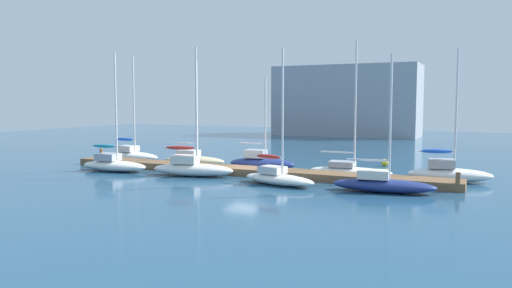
{
  "coord_description": "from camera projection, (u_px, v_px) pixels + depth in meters",
  "views": [
    {
      "loc": [
        15.52,
        -30.51,
        5.13
      ],
      "look_at": [
        0.0,
        2.0,
        2.0
      ],
      "focal_mm": 33.99,
      "sensor_mm": 36.0,
      "label": 1
    }
  ],
  "objects": [
    {
      "name": "sailboat_8",
      "position": [
        448.0,
        172.0,
        31.12
      ],
      "size": [
        5.43,
        2.58,
        8.53
      ],
      "rotation": [
        0.0,
        0.0,
        0.19
      ],
      "color": "white",
      "rests_on": "ground_plane"
    },
    {
      "name": "sailboat_3",
      "position": [
        192.0,
        167.0,
        33.58
      ],
      "size": [
        6.01,
        2.81,
        8.85
      ],
      "rotation": [
        0.0,
        0.0,
        0.21
      ],
      "color": "white",
      "rests_on": "ground_plane"
    },
    {
      "name": "ground_plane",
      "position": [
        244.0,
        174.0,
        34.54
      ],
      "size": [
        120.0,
        120.0,
        0.0
      ],
      "primitive_type": "plane",
      "color": "navy"
    },
    {
      "name": "harbor_building_distant",
      "position": [
        346.0,
        101.0,
        73.83
      ],
      "size": [
        21.48,
        8.23,
        10.58
      ],
      "primitive_type": "cube",
      "color": "#9399A3",
      "rests_on": "ground_plane"
    },
    {
      "name": "sailboat_6",
      "position": [
        349.0,
        169.0,
        33.89
      ],
      "size": [
        5.87,
        2.19,
        9.37
      ],
      "rotation": [
        0.0,
        0.0,
        0.05
      ],
      "color": "white",
      "rests_on": "ground_plane"
    },
    {
      "name": "sailboat_5",
      "position": [
        278.0,
        176.0,
        30.08
      ],
      "size": [
        5.28,
        2.77,
        8.41
      ],
      "rotation": [
        0.0,
        0.0,
        -0.23
      ],
      "color": "white",
      "rests_on": "ground_plane"
    },
    {
      "name": "dock_pier",
      "position": [
        244.0,
        171.0,
        34.52
      ],
      "size": [
        29.13,
        2.15,
        0.49
      ],
      "primitive_type": "cube",
      "color": "brown",
      "rests_on": "ground_plane"
    },
    {
      "name": "sailboat_2",
      "position": [
        194.0,
        159.0,
        39.55
      ],
      "size": [
        5.43,
        2.11,
        8.39
      ],
      "rotation": [
        0.0,
        0.0,
        0.06
      ],
      "color": "beige",
      "rests_on": "ground_plane"
    },
    {
      "name": "mooring_buoy_yellow",
      "position": [
        385.0,
        163.0,
        38.89
      ],
      "size": [
        0.55,
        0.55,
        0.55
      ],
      "primitive_type": "sphere",
      "color": "yellow",
      "rests_on": "ground_plane"
    },
    {
      "name": "dock_piling_far_end",
      "position": [
        458.0,
        182.0,
        27.58
      ],
      "size": [
        0.28,
        0.28,
        1.14
      ],
      "primitive_type": "cylinder",
      "color": "brown",
      "rests_on": "ground_plane"
    },
    {
      "name": "sailboat_0",
      "position": [
        132.0,
        154.0,
        42.45
      ],
      "size": [
        5.44,
        2.02,
        8.98
      ],
      "rotation": [
        0.0,
        0.0,
        -0.04
      ],
      "color": "white",
      "rests_on": "ground_plane"
    },
    {
      "name": "sailboat_7",
      "position": [
        382.0,
        183.0,
        27.56
      ],
      "size": [
        5.91,
        2.23,
        7.79
      ],
      "rotation": [
        0.0,
        0.0,
        0.1
      ],
      "color": "navy",
      "rests_on": "ground_plane"
    },
    {
      "name": "sailboat_4",
      "position": [
        261.0,
        162.0,
        36.65
      ],
      "size": [
        5.27,
        2.28,
        6.95
      ],
      "rotation": [
        0.0,
        0.0,
        0.12
      ],
      "color": "navy",
      "rests_on": "ground_plane"
    },
    {
      "name": "sailboat_1",
      "position": [
        113.0,
        163.0,
        35.93
      ],
      "size": [
        5.48,
        2.25,
        8.7
      ],
      "rotation": [
        0.0,
        0.0,
        0.09
      ],
      "color": "white",
      "rests_on": "ground_plane"
    },
    {
      "name": "dock_piling_near_end",
      "position": [
        101.0,
        155.0,
        41.4
      ],
      "size": [
        0.28,
        0.28,
        1.14
      ],
      "primitive_type": "cylinder",
      "color": "brown",
      "rests_on": "ground_plane"
    }
  ]
}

